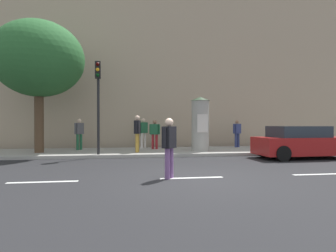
{
  "coord_description": "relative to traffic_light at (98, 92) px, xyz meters",
  "views": [
    {
      "loc": [
        -1.85,
        -7.97,
        1.53
      ],
      "look_at": [
        -0.38,
        2.0,
        1.45
      ],
      "focal_mm": 30.95,
      "sensor_mm": 36.0,
      "label": 1
    }
  ],
  "objects": [
    {
      "name": "ground_plane",
      "position": [
        3.06,
        -5.24,
        -2.94
      ],
      "size": [
        80.0,
        80.0,
        0.0
      ],
      "primitive_type": "plane",
      "color": "#232326"
    },
    {
      "name": "sidewalk_curb",
      "position": [
        3.06,
        1.76,
        -2.87
      ],
      "size": [
        36.0,
        4.0,
        0.15
      ],
      "primitive_type": "cube",
      "color": "#9E9B93",
      "rests_on": "ground_plane"
    },
    {
      "name": "lane_markings",
      "position": [
        3.06,
        -5.24,
        -2.94
      ],
      "size": [
        25.8,
        0.16,
        0.01
      ],
      "color": "silver",
      "rests_on": "ground_plane"
    },
    {
      "name": "building_backdrop",
      "position": [
        3.06,
        6.76,
        2.23
      ],
      "size": [
        36.0,
        5.0,
        10.35
      ],
      "primitive_type": "cube",
      "color": "tan",
      "rests_on": "ground_plane"
    },
    {
      "name": "traffic_light",
      "position": [
        0.0,
        0.0,
        0.0
      ],
      "size": [
        0.24,
        0.45,
        4.14
      ],
      "color": "black",
      "rests_on": "sidewalk_curb"
    },
    {
      "name": "poster_column",
      "position": [
        4.98,
        1.14,
        -1.4
      ],
      "size": [
        0.98,
        0.98,
        2.75
      ],
      "color": "#9E9B93",
      "rests_on": "sidewalk_curb"
    },
    {
      "name": "street_tree",
      "position": [
        -2.88,
        1.34,
        1.65
      ],
      "size": [
        4.24,
        4.24,
        6.27
      ],
      "color": "#4C3826",
      "rests_on": "sidewalk_curb"
    },
    {
      "name": "pedestrian_tallest",
      "position": [
        2.42,
        -5.23,
        -1.95
      ],
      "size": [
        0.45,
        0.52,
        1.69
      ],
      "color": "#724C84",
      "rests_on": "ground_plane"
    },
    {
      "name": "pedestrian_in_red_top",
      "position": [
        1.77,
        0.83,
        -1.73
      ],
      "size": [
        0.35,
        0.66,
        1.78
      ],
      "color": "#B78C33",
      "rests_on": "sidewalk_curb"
    },
    {
      "name": "pedestrian_in_light_jacket",
      "position": [
        2.21,
        3.21,
        -1.79
      ],
      "size": [
        0.53,
        0.48,
        1.69
      ],
      "color": "silver",
      "rests_on": "sidewalk_curb"
    },
    {
      "name": "pedestrian_in_dark_shirt",
      "position": [
        7.69,
        2.99,
        -1.86
      ],
      "size": [
        0.56,
        0.42,
        1.59
      ],
      "color": "navy",
      "rests_on": "sidewalk_curb"
    },
    {
      "name": "pedestrian_with_backpack",
      "position": [
        -1.22,
        2.6,
        -1.83
      ],
      "size": [
        0.47,
        0.5,
        1.65
      ],
      "color": "#1E5938",
      "rests_on": "sidewalk_curb"
    },
    {
      "name": "pedestrian_with_bag",
      "position": [
        2.78,
        2.51,
        -1.88
      ],
      "size": [
        0.57,
        0.4,
        1.58
      ],
      "color": "maroon",
      "rests_on": "sidewalk_curb"
    },
    {
      "name": "parked_car_dark",
      "position": [
        8.89,
        -1.43,
        -2.25
      ],
      "size": [
        4.09,
        1.94,
        1.43
      ],
      "color": "maroon",
      "rests_on": "ground_plane"
    }
  ]
}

